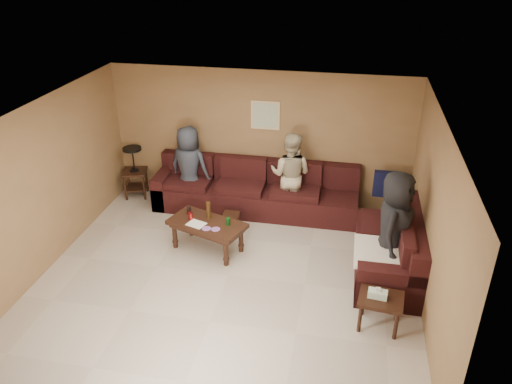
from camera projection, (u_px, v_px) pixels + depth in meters
The scene contains 10 objects.
room at pixel (226, 175), 6.72m from camera, with size 5.60×5.50×2.50m.
sectional_sofa at pixel (296, 213), 8.51m from camera, with size 4.65×2.90×0.97m.
coffee_table at pixel (207, 226), 7.91m from camera, with size 1.34×0.97×0.79m.
end_table_left at pixel (135, 171), 9.55m from camera, with size 0.54×0.54×1.00m.
side_table_right at pixel (380, 301), 6.32m from camera, with size 0.60×0.52×0.61m.
waste_bin at pixel (231, 222), 8.53m from camera, with size 0.28×0.28×0.33m, color black.
wall_art at pixel (265, 115), 8.85m from camera, with size 0.52×0.04×0.52m.
person_left at pixel (189, 167), 9.09m from camera, with size 0.76×0.49×1.56m, color #2C323D.
person_middle at pixel (290, 175), 8.80m from camera, with size 0.76×0.59×1.56m, color #BAAC8A.
person_right at pixel (393, 227), 7.06m from camera, with size 0.83×0.54×1.71m, color black.
Camera 1 is at (1.57, -5.90, 4.52)m, focal length 35.00 mm.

